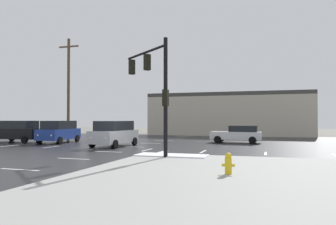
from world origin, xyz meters
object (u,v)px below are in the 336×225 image
object	(u,v)px
suv_silver	(114,133)
utility_pole_far	(68,87)
sedan_white	(238,134)
traffic_signal_mast	(154,81)
suv_black	(18,131)
fire_hydrant	(228,163)
suv_blue	(59,131)

from	to	relation	value
suv_silver	utility_pole_far	xyz separation A→B (m)	(-7.69, 5.02, 4.32)
sedan_white	traffic_signal_mast	bearing A→B (deg)	75.54
traffic_signal_mast	utility_pole_far	world-z (taller)	utility_pole_far
traffic_signal_mast	suv_black	world-z (taller)	traffic_signal_mast
traffic_signal_mast	fire_hydrant	bearing A→B (deg)	173.24
sedan_white	fire_hydrant	bearing A→B (deg)	95.23
suv_black	suv_silver	bearing A→B (deg)	-9.04
sedan_white	utility_pole_far	bearing A→B (deg)	7.62
suv_black	fire_hydrant	bearing A→B (deg)	-30.91
sedan_white	suv_silver	distance (m)	11.34
suv_blue	suv_silver	bearing A→B (deg)	65.47
sedan_white	suv_black	world-z (taller)	suv_black
fire_hydrant	suv_silver	world-z (taller)	suv_silver
fire_hydrant	sedan_white	distance (m)	18.00
fire_hydrant	sedan_white	bearing A→B (deg)	94.07
utility_pole_far	fire_hydrant	bearing A→B (deg)	-41.82
suv_silver	fire_hydrant	bearing A→B (deg)	45.56
suv_black	utility_pole_far	xyz separation A→B (m)	(3.30, 3.23, 4.32)
suv_blue	utility_pole_far	size ratio (longest dim) A/B	0.48
fire_hydrant	traffic_signal_mast	bearing A→B (deg)	132.49
traffic_signal_mast	sedan_white	world-z (taller)	traffic_signal_mast
utility_pole_far	suv_blue	bearing A→B (deg)	-70.84
sedan_white	suv_blue	distance (m)	16.39
fire_hydrant	suv_silver	size ratio (longest dim) A/B	0.16
traffic_signal_mast	suv_silver	xyz separation A→B (m)	(-5.44, 5.78, -3.31)
traffic_signal_mast	fire_hydrant	size ratio (longest dim) A/B	8.16
fire_hydrant	suv_silver	bearing A→B (deg)	132.90
fire_hydrant	suv_black	xyz separation A→B (m)	(-21.26, 12.84, 0.55)
suv_black	utility_pole_far	bearing A→B (deg)	44.57
suv_black	suv_blue	distance (m)	4.31
sedan_white	suv_blue	world-z (taller)	suv_blue
fire_hydrant	sedan_white	xyz separation A→B (m)	(-1.28, 17.96, 0.32)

